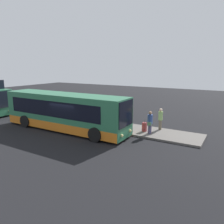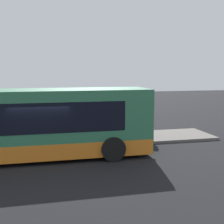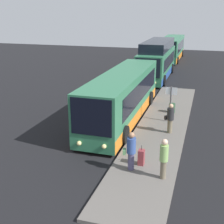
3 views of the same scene
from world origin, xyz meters
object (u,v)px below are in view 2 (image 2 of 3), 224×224
Objects in this scene: bus_lead at (18,125)px; passenger_boarding at (148,121)px; suitcase at (136,131)px; sign_post at (22,114)px; passenger_waiting at (58,122)px; passenger_with_bags at (145,116)px.

bus_lead is 6.59× the size of passenger_boarding.
bus_lead reaches higher than suitcase.
sign_post reaches higher than passenger_boarding.
bus_lead is 7.29m from passenger_boarding.
passenger_waiting is 0.97× the size of passenger_with_bags.
passenger_boarding is at bearing -91.79° from passenger_with_bags.
passenger_boarding is 1.55m from passenger_with_bags.
sign_post is (-1.93, -0.23, 0.52)m from passenger_waiting.
sign_post is (0.03, 3.14, 0.06)m from bus_lead.
passenger_boarding is 5.08m from passenger_waiting.
passenger_with_bags is 7.28m from sign_post.
bus_lead is at bearing -141.22° from passenger_with_bags.
passenger_with_bags is at bearing -135.71° from passenger_waiting.
passenger_boarding is 0.99× the size of passenger_with_bags.
passenger_with_bags reaches higher than passenger_boarding.
sign_post is at bearing -18.85° from passenger_boarding.
passenger_boarding is 1.85× the size of suitcase.
bus_lead reaches higher than passenger_boarding.
passenger_waiting is at bearing 170.05° from suitcase.
passenger_waiting is 4.47m from suitcase.
sign_post is (-6.89, 0.89, 0.50)m from passenger_boarding.
passenger_waiting is (-4.95, 1.13, -0.02)m from passenger_boarding.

